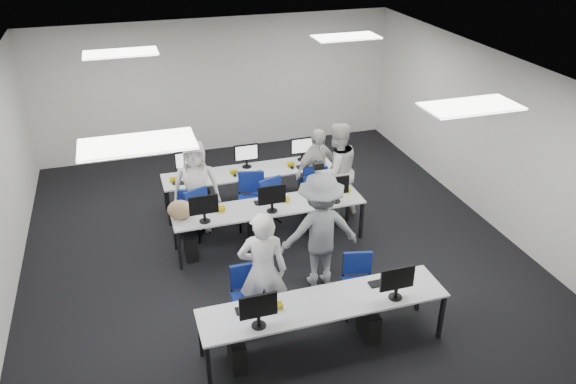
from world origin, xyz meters
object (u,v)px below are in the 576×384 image
object	(u,v)px
chair_5	(193,217)
student_1	(336,170)
chair_6	(264,207)
student_3	(317,171)
student_2	(196,186)
photographer	(320,231)
chair_4	(314,208)
desk_mid	(269,209)
desk_front	(324,305)
student_0	(263,272)
chair_2	(190,224)
chair_0	(250,310)
chair_3	(252,210)
chair_1	(358,295)
chair_7	(313,194)

from	to	relation	value
chair_5	student_1	bearing A→B (deg)	-21.90
chair_6	student_1	distance (m)	1.46
student_1	student_3	xyz separation A→B (m)	(-0.28, 0.27, -0.09)
student_2	photographer	distance (m)	2.60
chair_4	desk_mid	bearing A→B (deg)	-143.02
chair_5	student_2	distance (m)	0.57
desk_front	student_0	bearing A→B (deg)	133.99
chair_2	student_0	distance (m)	2.72
student_1	chair_0	bearing A→B (deg)	38.85
chair_4	student_0	distance (m)	3.01
chair_4	desk_front	bearing A→B (deg)	-97.79
desk_front	chair_3	world-z (taller)	chair_3
desk_mid	chair_3	distance (m)	0.78
chair_1	desk_front	bearing A→B (deg)	-131.15
chair_0	student_1	distance (m)	3.45
chair_1	chair_4	world-z (taller)	chair_1
desk_mid	chair_1	size ratio (longest dim) A/B	3.66
desk_front	desk_mid	size ratio (longest dim) A/B	1.00
chair_5	student_2	bearing A→B (deg)	24.37
chair_6	chair_2	bearing A→B (deg)	166.28
chair_2	student_0	world-z (taller)	student_0
student_3	chair_2	bearing A→B (deg)	164.52
chair_6	student_0	xyz separation A→B (m)	(-0.73, -2.69, 0.59)
desk_front	photographer	xyz separation A→B (m)	(0.43, 1.34, 0.23)
chair_7	student_3	bearing A→B (deg)	-48.06
desk_mid	chair_1	world-z (taller)	chair_1
desk_front	desk_mid	xyz separation A→B (m)	(0.00, 2.60, 0.00)
chair_4	student_1	xyz separation A→B (m)	(0.44, 0.10, 0.64)
desk_front	chair_4	size ratio (longest dim) A/B	3.93
student_0	photographer	world-z (taller)	photographer
student_3	chair_7	bearing A→B (deg)	101.17
chair_3	chair_6	world-z (taller)	chair_3
chair_4	chair_6	world-z (taller)	chair_6
chair_3	chair_7	xyz separation A→B (m)	(1.24, 0.27, -0.00)
student_1	desk_mid	bearing A→B (deg)	13.15
student_1	chair_1	bearing A→B (deg)	65.47
desk_front	chair_1	size ratio (longest dim) A/B	3.66
student_1	desk_front	bearing A→B (deg)	56.18
chair_0	chair_4	xyz separation A→B (m)	(1.80, 2.45, -0.03)
desk_mid	chair_4	distance (m)	1.18
chair_0	photographer	bearing A→B (deg)	29.70
student_2	student_3	bearing A→B (deg)	8.23
chair_3	chair_4	xyz separation A→B (m)	(1.12, -0.17, -0.05)
chair_7	photographer	distance (m)	2.38
chair_0	student_3	bearing A→B (deg)	55.92
chair_1	chair_3	world-z (taller)	chair_3
chair_0	chair_1	world-z (taller)	chair_0
desk_mid	student_3	xyz separation A→B (m)	(1.15, 0.88, 0.13)
student_1	student_2	distance (m)	2.50
chair_1	chair_2	distance (m)	3.34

